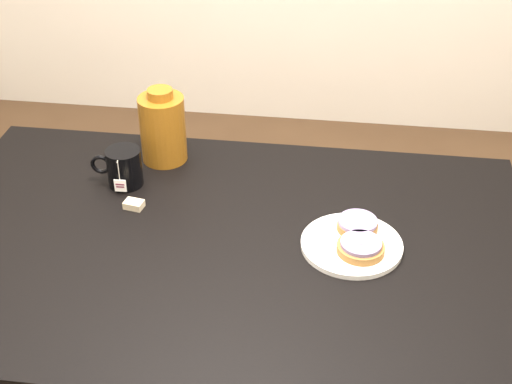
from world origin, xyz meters
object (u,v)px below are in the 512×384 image
Objects in this scene: bagel_front at (361,247)px; teabag_pouch at (134,204)px; plate at (352,244)px; bagel_package at (163,128)px; table at (224,269)px; mug at (124,167)px; bagel_back at (357,225)px.

bagel_front is 0.55m from teabag_pouch.
bagel_package is at bearing 147.89° from plate.
plate is at bearing 3.60° from table.
plate is at bearing -19.41° from mug.
bagel_package is (0.07, 0.13, 0.04)m from mug.
bagel_package reaches higher than bagel_back.
bagel_package is at bearing 152.74° from bagel_back.
teabag_pouch is at bearing -94.97° from bagel_package.
table is 31.11× the size of teabag_pouch.
bagel_back reaches higher than teabag_pouch.
teabag_pouch is 0.22× the size of bagel_package.
mug reaches higher than plate.
plate is 0.53m from teabag_pouch.
bagel_package is (-0.50, 0.32, 0.09)m from plate.
mug reaches higher than bagel_back.
plate reaches higher than table.
teabag_pouch is (-0.52, 0.08, 0.00)m from plate.
table is 6.88× the size of bagel_package.
bagel_front is at bearing -56.58° from plate.
bagel_package is at bearing 85.03° from teabag_pouch.
table is 6.16× the size of plate.
table is 14.92× the size of bagel_back.
teabag_pouch is 0.25m from bagel_package.
plate is 5.05× the size of teabag_pouch.
plate is at bearing -9.04° from teabag_pouch.
table is at bearing -36.86° from mug.
bagel_back is 0.60m from mug.
plate is 2.42× the size of bagel_back.
table is 10.60× the size of mug.
table is 0.33m from bagel_back.
bagel_front is 0.54× the size of bagel_package.
table is 0.30m from plate.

